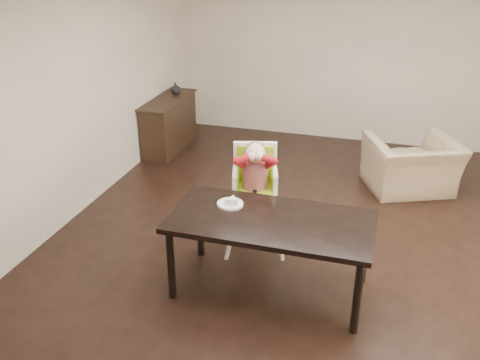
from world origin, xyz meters
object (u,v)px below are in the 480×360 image
object	(u,v)px
sideboard	(169,124)
dining_table	(271,227)
high_chair	(255,174)
armchair	(412,157)

from	to	relation	value
sideboard	dining_table	bearing A→B (deg)	-52.41
dining_table	high_chair	bearing A→B (deg)	115.44
armchair	dining_table	bearing A→B (deg)	40.94
sideboard	armchair	bearing A→B (deg)	-6.94
dining_table	high_chair	distance (m)	0.83
high_chair	sideboard	xyz separation A→B (m)	(-1.96, 2.26, -0.43)
armchair	sideboard	bearing A→B (deg)	-30.72
high_chair	armchair	world-z (taller)	high_chair
dining_table	high_chair	xyz separation A→B (m)	(-0.35, 0.73, 0.15)
high_chair	dining_table	bearing A→B (deg)	-80.04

